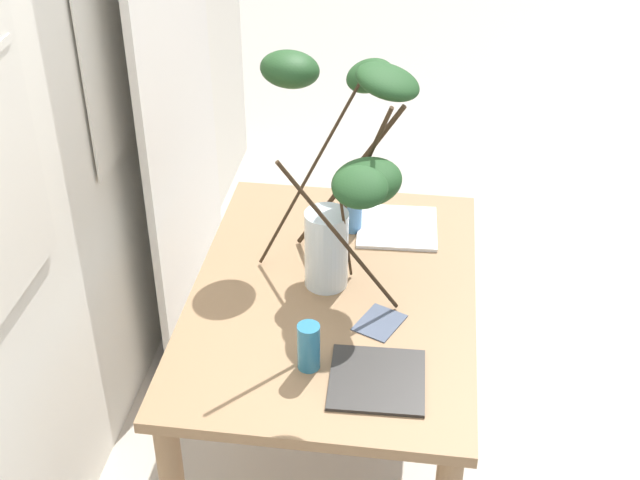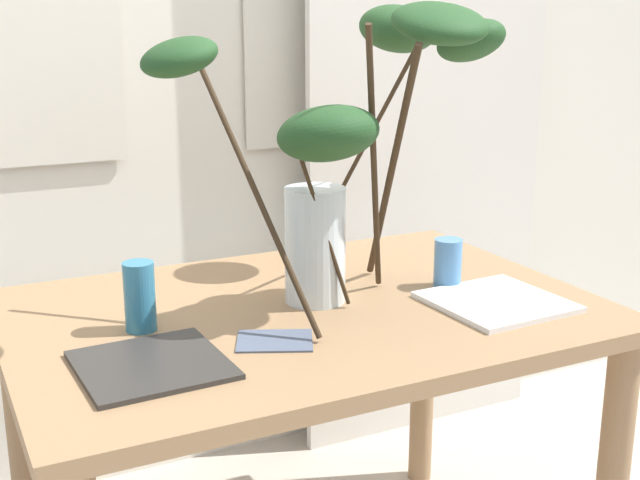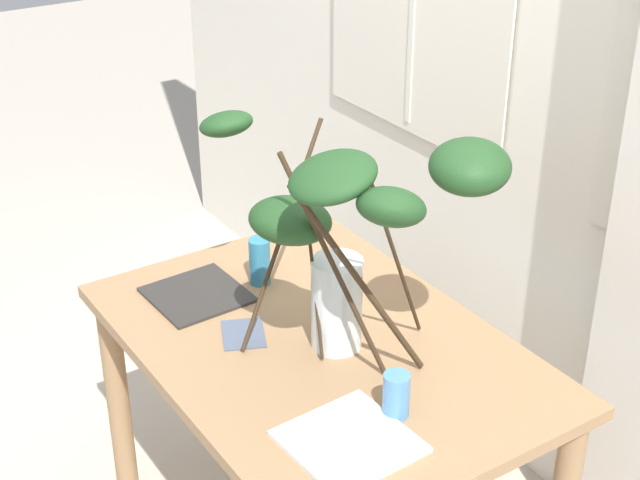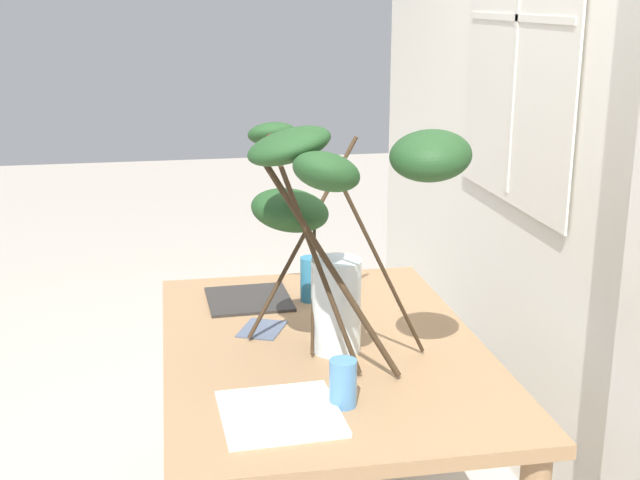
# 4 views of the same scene
# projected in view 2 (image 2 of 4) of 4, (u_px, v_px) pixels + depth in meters

# --- Properties ---
(back_wall_with_windows) EXTENTS (4.71, 0.14, 2.83)m
(back_wall_with_windows) POSITION_uv_depth(u_px,v_px,m) (175.00, 7.00, 2.42)
(back_wall_with_windows) COLOR silver
(back_wall_with_windows) RESTS_ON ground
(curtain_sheer_side) EXTENTS (0.88, 0.03, 2.32)m
(curtain_sheer_side) POSITION_uv_depth(u_px,v_px,m) (431.00, 92.00, 2.67)
(curtain_sheer_side) COLOR silver
(curtain_sheer_side) RESTS_ON ground
(dining_table) EXTENTS (1.27, 0.88, 0.78)m
(dining_table) POSITION_uv_depth(u_px,v_px,m) (305.00, 358.00, 1.87)
(dining_table) COLOR #93704C
(dining_table) RESTS_ON ground
(vase_with_branches) EXTENTS (0.86, 0.58, 0.68)m
(vase_with_branches) POSITION_uv_depth(u_px,v_px,m) (359.00, 122.00, 1.78)
(vase_with_branches) COLOR silver
(vase_with_branches) RESTS_ON dining_table
(drinking_glass_blue_left) EXTENTS (0.06, 0.06, 0.14)m
(drinking_glass_blue_left) POSITION_uv_depth(u_px,v_px,m) (140.00, 297.00, 1.68)
(drinking_glass_blue_left) COLOR teal
(drinking_glass_blue_left) RESTS_ON dining_table
(drinking_glass_blue_right) EXTENTS (0.07, 0.07, 0.12)m
(drinking_glass_blue_right) POSITION_uv_depth(u_px,v_px,m) (448.00, 263.00, 1.96)
(drinking_glass_blue_right) COLOR #4C84BC
(drinking_glass_blue_right) RESTS_ON dining_table
(plate_square_left) EXTENTS (0.27, 0.27, 0.01)m
(plate_square_left) POSITION_uv_depth(u_px,v_px,m) (152.00, 365.00, 1.52)
(plate_square_left) COLOR #2D2B28
(plate_square_left) RESTS_ON dining_table
(plate_square_right) EXTENTS (0.28, 0.28, 0.01)m
(plate_square_right) POSITION_uv_depth(u_px,v_px,m) (497.00, 302.00, 1.85)
(plate_square_right) COLOR white
(plate_square_right) RESTS_ON dining_table
(napkin_folded) EXTENTS (0.18, 0.16, 0.00)m
(napkin_folded) POSITION_uv_depth(u_px,v_px,m) (275.00, 341.00, 1.64)
(napkin_folded) COLOR #4C566B
(napkin_folded) RESTS_ON dining_table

